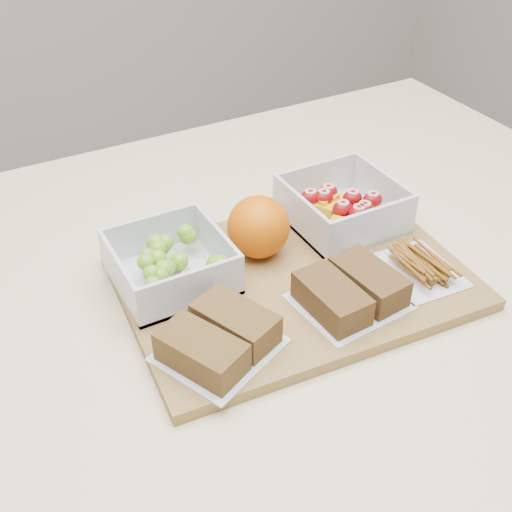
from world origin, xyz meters
The scene contains 8 objects.
counter centered at (0.00, 0.00, 0.45)m, with size 1.20×0.90×0.90m, color beige.
cutting_board centered at (0.01, -0.03, 0.91)m, with size 0.42×0.30×0.02m, color olive.
grape_container centered at (-0.12, 0.04, 0.94)m, with size 0.13×0.13×0.06m.
fruit_container centered at (0.14, 0.04, 0.94)m, with size 0.14×0.14×0.06m.
orange centered at (0.00, 0.04, 0.96)m, with size 0.08×0.08×0.08m, color #D25A04.
sandwich_bag_left centered at (-0.13, -0.10, 0.93)m, with size 0.15×0.15×0.04m.
sandwich_bag_center centered at (0.05, -0.10, 0.93)m, with size 0.13×0.12×0.04m.
pretzel_bag centered at (0.16, -0.10, 0.93)m, with size 0.10×0.12×0.02m.
Camera 1 is at (-0.33, -0.56, 1.42)m, focal length 45.00 mm.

